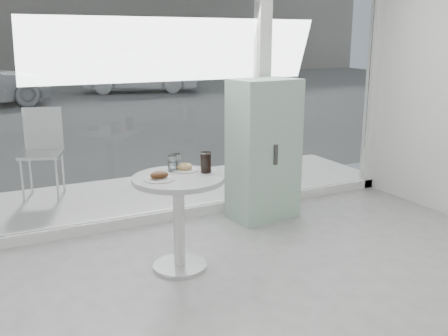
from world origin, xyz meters
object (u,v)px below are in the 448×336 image
mint_cabinet (264,150)px  patio_chair (42,147)px  water_tumbler_a (173,164)px  water_tumbler_b (176,163)px  plate_fritter (160,177)px  car_silver (139,73)px  main_table (179,203)px  cola_glass (206,163)px  plate_donut (184,168)px

mint_cabinet → patio_chair: 2.54m
water_tumbler_a → water_tumbler_b: 0.04m
mint_cabinet → plate_fritter: 1.57m
car_silver → mint_cabinet: bearing=-174.9°
main_table → water_tumbler_b: size_ratio=5.76×
plate_fritter → water_tumbler_b: size_ratio=1.73×
plate_fritter → cola_glass: (0.41, 0.04, 0.05)m
main_table → car_silver: 13.90m
mint_cabinet → cola_glass: bearing=-149.0°
water_tumbler_b → cola_glass: 0.26m
water_tumbler_b → mint_cabinet: bearing=25.1°
patio_chair → water_tumbler_a: (0.74, -2.20, 0.21)m
car_silver → plate_donut: (-3.69, -13.22, 0.15)m
patio_chair → cola_glass: bearing=-48.4°
patio_chair → car_silver: (4.52, 10.99, 0.03)m
patio_chair → plate_donut: patio_chair is taller
main_table → mint_cabinet: (1.22, 0.73, 0.16)m
mint_cabinet → patio_chair: size_ratio=1.42×
main_table → water_tumbler_b: 0.35m
cola_glass → water_tumbler_a: bearing=144.4°
main_table → cola_glass: bearing=3.8°
plate_donut → cola_glass: bearing=-43.0°
main_table → water_tumbler_b: bearing=71.8°
car_silver → plate_donut: bearing=-178.9°
water_tumbler_b → cola_glass: (0.18, -0.18, 0.02)m
main_table → plate_donut: 0.30m
plate_donut → water_tumbler_b: 0.08m
main_table → car_silver: (3.80, 13.37, 0.09)m
plate_donut → water_tumbler_a: water_tumbler_a is taller
patio_chair → main_table: bearing=-53.8°
patio_chair → car_silver: car_silver is taller
patio_chair → plate_fritter: (0.56, -2.40, 0.18)m
mint_cabinet → water_tumbler_a: size_ratio=11.19×
main_table → plate_donut: plate_donut is taller
car_silver → water_tumbler_b: bearing=-179.2°
water_tumbler_a → cola_glass: cola_glass is taller
car_silver → main_table: bearing=-179.2°
car_silver → cola_glass: size_ratio=23.70×
car_silver → water_tumbler_b: size_ratio=29.28×
patio_chair → mint_cabinet: bearing=-20.9°
cola_glass → patio_chair: bearing=112.3°
plate_fritter → main_table: bearing=10.1°
car_silver → cola_glass: (-3.56, -13.35, 0.20)m
plate_donut → water_tumbler_b: bearing=133.2°
patio_chair → plate_donut: (0.83, -2.23, 0.17)m
water_tumbler_b → cola_glass: bearing=-44.1°
cola_glass → water_tumbler_b: bearing=135.9°
water_tumbler_b → water_tumbler_a: bearing=-155.6°
water_tumbler_a → plate_fritter: bearing=-131.9°
mint_cabinet → plate_fritter: size_ratio=6.17×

